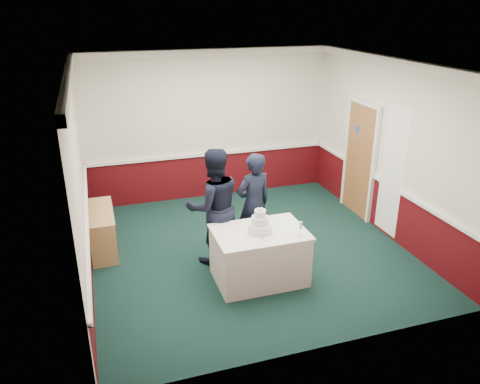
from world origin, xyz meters
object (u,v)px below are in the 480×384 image
object	(u,v)px
cake_knife	(263,238)
champagne_flute	(301,226)
cake_table	(259,255)
wedding_cake	(260,224)
person_man	(214,207)
person_woman	(253,204)
sideboard	(103,230)

from	to	relation	value
cake_knife	champagne_flute	xyz separation A→B (m)	(0.53, -0.08, 0.14)
cake_table	wedding_cake	distance (m)	0.50
cake_table	person_man	xyz separation A→B (m)	(-0.48, 0.74, 0.52)
cake_table	champagne_flute	world-z (taller)	champagne_flute
wedding_cake	cake_knife	bearing A→B (deg)	-98.53
champagne_flute	person_man	xyz separation A→B (m)	(-0.98, 1.02, -0.00)
cake_knife	person_man	world-z (taller)	person_man
cake_table	person_man	distance (m)	1.03
champagne_flute	person_woman	xyz separation A→B (m)	(-0.32, 1.08, -0.08)
person_woman	cake_knife	bearing A→B (deg)	63.63
person_man	sideboard	bearing A→B (deg)	-30.94
sideboard	person_man	xyz separation A→B (m)	(1.66, -0.88, 0.57)
cake_knife	person_man	bearing A→B (deg)	122.03
cake_table	person_man	size ratio (longest dim) A/B	0.71
sideboard	cake_table	distance (m)	2.69
champagne_flute	sideboard	bearing A→B (deg)	144.25
sideboard	person_woman	xyz separation A→B (m)	(2.32, -0.82, 0.50)
champagne_flute	cake_table	bearing A→B (deg)	150.75
person_woman	cake_table	bearing A→B (deg)	62.80
cake_knife	sideboard	bearing A→B (deg)	145.76
cake_knife	person_woman	world-z (taller)	person_woman
wedding_cake	person_man	distance (m)	0.89
cake_knife	champagne_flute	bearing A→B (deg)	-2.04
sideboard	champagne_flute	size ratio (longest dim) A/B	5.85
champagne_flute	person_woman	world-z (taller)	person_woman
sideboard	person_man	bearing A→B (deg)	-27.84
sideboard	person_woman	world-z (taller)	person_woman
wedding_cake	person_man	bearing A→B (deg)	122.82
wedding_cake	person_woman	distance (m)	0.82
wedding_cake	cake_knife	world-z (taller)	wedding_cake
sideboard	cake_knife	distance (m)	2.83
cake_table	cake_knife	xyz separation A→B (m)	(-0.03, -0.20, 0.39)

